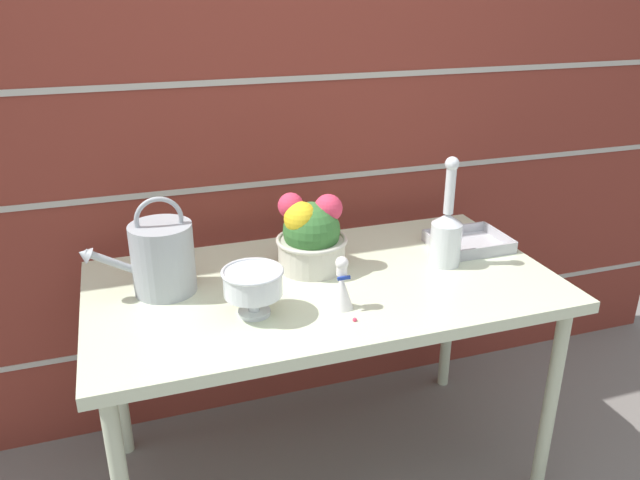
# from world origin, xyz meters

# --- Properties ---
(ground_plane) EXTENTS (12.00, 12.00, 0.00)m
(ground_plane) POSITION_xyz_m (0.00, 0.00, 0.00)
(ground_plane) COLOR slate
(brick_wall) EXTENTS (3.60, 0.08, 2.20)m
(brick_wall) POSITION_xyz_m (0.00, 0.50, 1.10)
(brick_wall) COLOR maroon
(brick_wall) RESTS_ON ground_plane
(patio_table) EXTENTS (1.41, 0.76, 0.74)m
(patio_table) POSITION_xyz_m (0.00, 0.00, 0.68)
(patio_table) COLOR beige
(patio_table) RESTS_ON ground_plane
(watering_can) EXTENTS (0.33, 0.18, 0.29)m
(watering_can) POSITION_xyz_m (-0.47, 0.09, 0.85)
(watering_can) COLOR #9EA3A8
(watering_can) RESTS_ON patio_table
(crystal_pedestal_bowl) EXTENTS (0.17, 0.17, 0.13)m
(crystal_pedestal_bowl) POSITION_xyz_m (-0.25, -0.13, 0.83)
(crystal_pedestal_bowl) COLOR silver
(crystal_pedestal_bowl) RESTS_ON patio_table
(flower_planter) EXTENTS (0.23, 0.23, 0.25)m
(flower_planter) POSITION_xyz_m (-0.01, 0.10, 0.85)
(flower_planter) COLOR beige
(flower_planter) RESTS_ON patio_table
(glass_decanter) EXTENTS (0.10, 0.10, 0.36)m
(glass_decanter) POSITION_xyz_m (0.41, -0.01, 0.85)
(glass_decanter) COLOR silver
(glass_decanter) RESTS_ON patio_table
(figurine_vase) EXTENTS (0.07, 0.07, 0.16)m
(figurine_vase) POSITION_xyz_m (-0.01, -0.17, 0.80)
(figurine_vase) COLOR white
(figurine_vase) RESTS_ON patio_table
(wire_tray) EXTENTS (0.26, 0.21, 0.04)m
(wire_tray) POSITION_xyz_m (0.56, 0.09, 0.75)
(wire_tray) COLOR #B7B7BC
(wire_tray) RESTS_ON patio_table
(fallen_petal) EXTENTS (0.01, 0.01, 0.01)m
(fallen_petal) POSITION_xyz_m (-0.00, -0.26, 0.74)
(fallen_petal) COLOR #E03856
(fallen_petal) RESTS_ON patio_table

